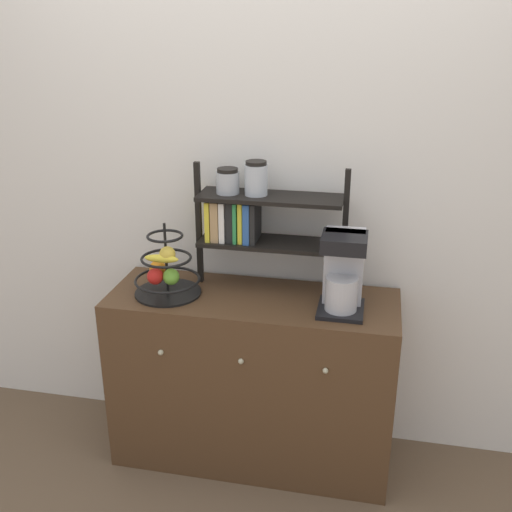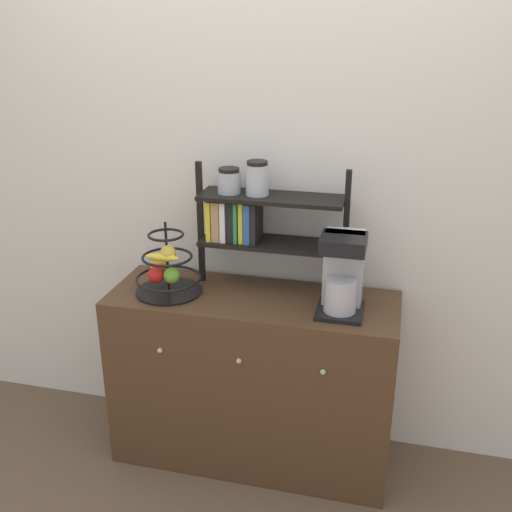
% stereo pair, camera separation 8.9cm
% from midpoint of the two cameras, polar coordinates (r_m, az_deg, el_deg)
% --- Properties ---
extents(ground_plane, '(12.00, 12.00, 0.00)m').
position_cam_midpoint_polar(ground_plane, '(2.93, -2.22, -20.93)').
color(ground_plane, brown).
extents(wall_back, '(7.00, 0.05, 2.60)m').
position_cam_midpoint_polar(wall_back, '(2.73, -0.10, 7.24)').
color(wall_back, silver).
rests_on(wall_back, ground_plane).
extents(sideboard, '(1.28, 0.47, 0.84)m').
position_cam_midpoint_polar(sideboard, '(2.84, -1.23, -11.62)').
color(sideboard, '#4C331E').
rests_on(sideboard, ground_plane).
extents(coffee_maker, '(0.19, 0.21, 0.34)m').
position_cam_midpoint_polar(coffee_maker, '(2.48, 7.28, -1.54)').
color(coffee_maker, black).
rests_on(coffee_maker, sideboard).
extents(fruit_stand, '(0.30, 0.30, 0.33)m').
position_cam_midpoint_polar(fruit_stand, '(2.65, -9.57, -1.51)').
color(fruit_stand, black).
rests_on(fruit_stand, sideboard).
extents(shelf_hutch, '(0.68, 0.20, 0.58)m').
position_cam_midpoint_polar(shelf_hutch, '(2.63, -1.57, 4.15)').
color(shelf_hutch, black).
rests_on(shelf_hutch, sideboard).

